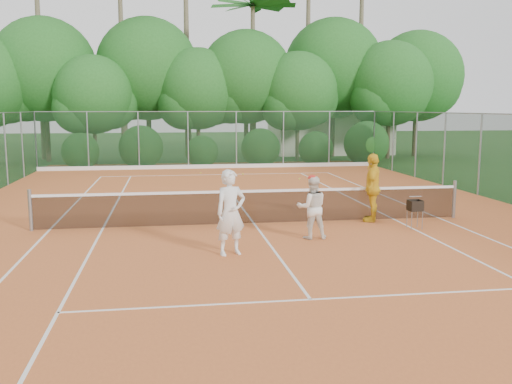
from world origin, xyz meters
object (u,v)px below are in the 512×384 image
at_px(player_yellow, 373,188).
at_px(ball_hopper, 415,206).
at_px(player_center_grp, 312,207).
at_px(player_white, 231,213).

relative_size(player_yellow, ball_hopper, 2.51).
height_order(player_center_grp, player_yellow, player_yellow).
bearing_deg(player_white, ball_hopper, 2.99).
bearing_deg(player_white, player_center_grp, 12.38).
bearing_deg(ball_hopper, player_yellow, 101.94).
relative_size(player_white, player_center_grp, 1.19).
xyz_separation_m(player_center_grp, player_yellow, (2.24, 1.86, 0.18)).
distance_m(player_white, player_center_grp, 2.49).
distance_m(player_center_grp, player_yellow, 2.92).
xyz_separation_m(player_white, player_yellow, (4.38, 3.11, 0.03)).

